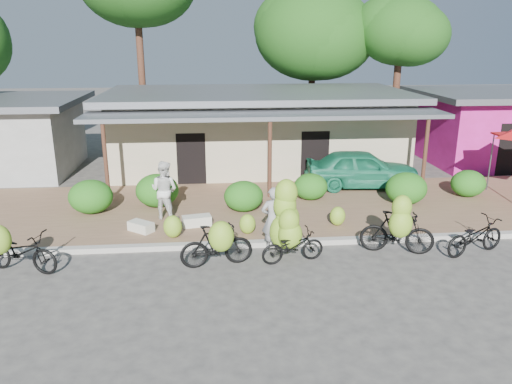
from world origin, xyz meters
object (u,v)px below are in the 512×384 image
Objects in this scene: bike_far_left at (18,250)px; teal_van at (362,169)px; bike_left at (217,244)px; sack_far at (141,227)px; bike_far_right at (475,236)px; bystander at (164,190)px; sack_near at (197,221)px; bike_center at (289,229)px; bike_right at (398,229)px; tree_center_right at (309,31)px; tree_near_right at (396,29)px; vendor at (273,219)px.

teal_van is (10.36, 6.09, 0.24)m from bike_far_left.
bike_left reaches higher than sack_far.
bike_far_right is 9.01m from bystander.
sack_near is 1.13× the size of sack_far.
bike_center is 0.49× the size of teal_van.
teal_van is at bearing -51.49° from bike_left.
bike_right is at bearing 66.88° from bike_far_right.
bike_right reaches higher than bike_far_right.
bystander is at bearing 14.42° from bike_left.
tree_center_right is 4.11× the size of bike_far_right.
bystander is (0.63, 1.06, 0.78)m from sack_far.
tree_near_right reaches higher than bike_center.
tree_center_right is 19.40m from bike_far_left.
sack_far is 0.42× the size of vendor.
sack_far is at bearing -27.61° from vendor.
tree_center_right reaches higher than bike_center.
sack_near is 0.46× the size of bystander.
tree_center_right is at bearing -92.18° from bystander.
bike_left is 1.80m from vendor.
bike_right is 2.38× the size of sack_near.
teal_van reaches higher than bike_far_right.
sack_near is (-0.58, 2.71, -0.38)m from bike_left.
bike_left is (-9.25, -13.87, -5.33)m from tree_near_right.
tree_center_right reaches higher than sack_near.
bike_right is 3.29m from vendor.
bike_far_left is at bearing 78.11° from bike_left.
bike_far_right is (1.58, -15.64, -5.41)m from tree_center_right.
bystander is (-0.99, 0.75, 0.77)m from sack_near.
tree_near_right is 4.15× the size of bystander.
bike_right is (9.57, 0.19, 0.14)m from bike_far_left.
bike_center is (-7.39, -13.40, -5.17)m from tree_near_right.
bike_far_right is 0.48× the size of teal_van.
bike_left is at bearing 141.01° from bystander.
bike_far_left is 4.97m from sack_near.
bike_right is 2.69× the size of sack_far.
bike_left is 2.25× the size of sack_near.
tree_center_right reaches higher than sack_far.
bike_center is at bearing 67.54° from bike_far_right.
bike_far_left is at bearing 80.89° from bike_center.
bike_left is 3.27m from sack_far.
bike_left is 2.55× the size of sack_far.
bike_center is 1.13× the size of bystander.
vendor is at bearing -40.28° from sack_near.
bike_far_right is at bearing -13.52° from sack_far.
bike_left is at bearing -72.84° from bike_far_left.
sack_far is at bearing -134.94° from tree_near_right.
bike_left is 0.92× the size of bike_center.
bike_center is 2.44× the size of sack_near.
tree_near_right is 16.16m from bike_center.
tree_near_right is 3.99× the size of bike_left.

